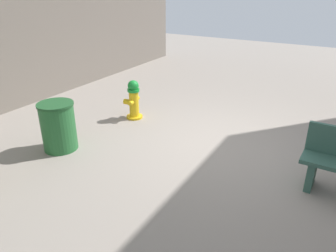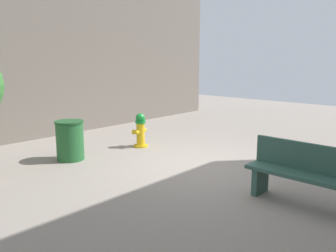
% 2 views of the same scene
% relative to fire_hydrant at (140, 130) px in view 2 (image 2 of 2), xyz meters
% --- Properties ---
extents(ground_plane, '(23.40, 23.40, 0.00)m').
position_rel_fire_hydrant_xyz_m(ground_plane, '(-2.19, 0.26, -0.43)').
color(ground_plane, gray).
extents(fire_hydrant, '(0.42, 0.44, 0.86)m').
position_rel_fire_hydrant_xyz_m(fire_hydrant, '(0.00, 0.00, 0.00)').
color(fire_hydrant, gold).
rests_on(fire_hydrant, ground_plane).
extents(bench_near, '(1.78, 0.49, 0.95)m').
position_rel_fire_hydrant_xyz_m(bench_near, '(-4.52, 0.81, 0.07)').
color(bench_near, '#33594C').
rests_on(bench_near, ground_plane).
extents(trash_bin, '(0.63, 0.63, 0.88)m').
position_rel_fire_hydrant_xyz_m(trash_bin, '(0.30, 1.86, 0.01)').
color(trash_bin, '#266633').
rests_on(trash_bin, ground_plane).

